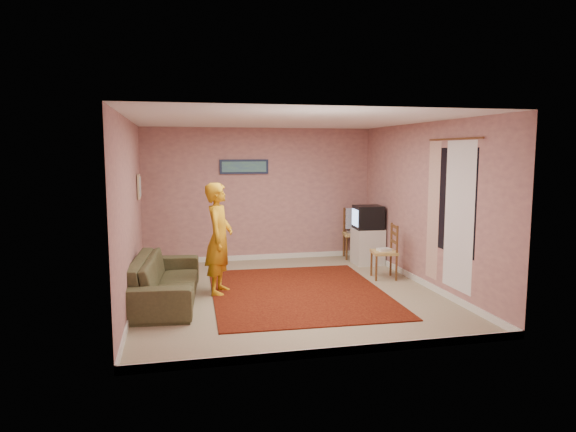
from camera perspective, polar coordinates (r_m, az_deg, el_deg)
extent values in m
plane|color=tan|center=(7.93, -0.15, -8.52)|extent=(5.00, 5.00, 0.00)
cube|color=tan|center=(10.12, -3.21, 2.39)|extent=(4.50, 0.02, 2.60)
cube|color=tan|center=(5.28, 5.71, -2.08)|extent=(4.50, 0.02, 2.60)
cube|color=tan|center=(7.52, -17.14, 0.41)|extent=(0.02, 5.00, 2.60)
cube|color=tan|center=(8.45, 14.93, 1.20)|extent=(0.02, 5.00, 2.60)
cube|color=white|center=(7.64, -0.15, 10.59)|extent=(4.50, 5.00, 0.02)
cube|color=silver|center=(10.29, -3.15, -4.56)|extent=(4.50, 0.02, 0.10)
cube|color=silver|center=(5.63, 5.51, -14.72)|extent=(4.50, 0.02, 0.10)
cube|color=silver|center=(7.76, -16.72, -8.79)|extent=(0.02, 5.00, 0.10)
cube|color=silver|center=(8.66, 14.60, -7.05)|extent=(0.02, 5.00, 0.10)
cube|color=black|center=(7.65, 18.03, 1.61)|extent=(0.01, 1.10, 1.50)
cube|color=white|center=(7.53, 18.46, -0.02)|extent=(0.01, 0.75, 2.10)
cube|color=beige|center=(8.13, 15.83, 0.59)|extent=(0.01, 0.35, 2.10)
cylinder|color=brown|center=(7.60, 18.00, 8.15)|extent=(0.02, 1.40, 0.02)
cube|color=#151E3A|center=(10.01, -4.90, 5.48)|extent=(0.95, 0.03, 0.28)
cube|color=#315389|center=(9.99, -4.89, 5.48)|extent=(0.86, 0.01, 0.20)
cube|color=#CAB68B|center=(9.09, -16.23, 3.15)|extent=(0.03, 0.38, 0.42)
cube|color=#B5C1C6|center=(9.09, -16.10, 3.15)|extent=(0.01, 0.30, 0.34)
cube|color=#310805|center=(7.94, 1.10, -8.43)|extent=(2.68, 3.31, 0.02)
cube|color=silver|center=(9.94, 8.84, -3.36)|extent=(0.53, 0.49, 0.68)
cube|color=black|center=(9.85, 8.91, -0.14)|extent=(0.53, 0.49, 0.44)
cube|color=#8CB2F2|center=(9.77, 7.47, -0.17)|extent=(0.04, 0.37, 0.31)
cube|color=tan|center=(10.41, 7.46, -2.03)|extent=(0.52, 0.51, 0.05)
cube|color=brown|center=(10.37, 7.48, -0.61)|extent=(0.46, 0.12, 0.52)
cube|color=#AEAEB3|center=(10.40, 7.46, -1.72)|extent=(0.37, 0.30, 0.06)
cube|color=#86A0DC|center=(10.36, 7.49, -0.25)|extent=(0.39, 0.05, 0.41)
cube|color=tan|center=(8.85, 10.62, -3.99)|extent=(0.46, 0.48, 0.05)
cube|color=brown|center=(8.81, 10.65, -2.46)|extent=(0.10, 0.42, 0.48)
cube|color=silver|center=(8.84, 10.63, -3.69)|extent=(0.24, 0.19, 0.04)
imported|color=#4C4A2E|center=(7.63, -13.49, -6.84)|extent=(1.06, 2.28, 0.65)
imported|color=orange|center=(7.79, -7.67, -2.51)|extent=(0.58, 0.71, 1.68)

